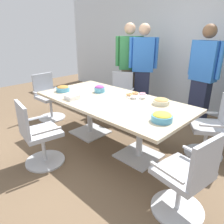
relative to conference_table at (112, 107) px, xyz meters
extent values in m
cube|color=brown|center=(0.00, 0.00, -0.63)|extent=(10.00, 10.00, 0.01)
cube|color=silver|center=(0.00, 2.40, 0.77)|extent=(8.00, 0.10, 2.80)
cube|color=#CCB793|center=(0.00, 0.00, 0.10)|extent=(2.40, 1.20, 0.04)
cube|color=silver|center=(-0.55, 0.00, -0.61)|extent=(0.56, 0.56, 0.02)
cylinder|color=silver|center=(-0.55, 0.00, -0.26)|extent=(0.09, 0.09, 0.69)
cube|color=silver|center=(0.55, 0.00, -0.61)|extent=(0.56, 0.56, 0.02)
cylinder|color=silver|center=(0.55, 0.00, -0.26)|extent=(0.09, 0.09, 0.69)
cylinder|color=silver|center=(-0.70, 0.95, -0.61)|extent=(0.73, 0.73, 0.02)
cylinder|color=silver|center=(-0.70, 0.95, -0.40)|extent=(0.05, 0.05, 0.41)
cube|color=#ADB2BC|center=(-0.70, 0.95, -0.17)|extent=(0.62, 0.62, 0.06)
cube|color=#ADB2BC|center=(-0.80, 1.14, 0.07)|extent=(0.40, 0.24, 0.42)
cube|color=silver|center=(-0.48, 1.07, -0.05)|extent=(0.20, 0.34, 0.02)
cube|color=silver|center=(-0.92, 0.83, -0.05)|extent=(0.20, 0.34, 0.02)
cylinder|color=silver|center=(-1.64, -0.13, -0.61)|extent=(0.55, 0.55, 0.02)
cylinder|color=silver|center=(-1.64, -0.13, -0.40)|extent=(0.05, 0.05, 0.41)
cube|color=#ADB2BC|center=(-1.64, -0.13, -0.17)|extent=(0.47, 0.47, 0.06)
cube|color=#ADB2BC|center=(-1.85, -0.13, 0.07)|extent=(0.05, 0.44, 0.42)
cube|color=silver|center=(-1.64, 0.12, -0.05)|extent=(0.37, 0.04, 0.02)
cube|color=silver|center=(-1.63, -0.37, -0.05)|extent=(0.37, 0.04, 0.02)
cylinder|color=silver|center=(-0.31, -1.03, -0.61)|extent=(0.62, 0.62, 0.02)
cylinder|color=silver|center=(-0.31, -1.03, -0.40)|extent=(0.05, 0.05, 0.41)
cube|color=#ADB2BC|center=(-0.31, -1.03, -0.17)|extent=(0.53, 0.53, 0.06)
cube|color=#ADB2BC|center=(-0.35, -1.24, 0.07)|extent=(0.44, 0.11, 0.42)
cube|color=silver|center=(-0.55, -0.99, -0.05)|extent=(0.09, 0.37, 0.02)
cube|color=silver|center=(-0.07, -1.07, -0.05)|extent=(0.09, 0.37, 0.02)
cylinder|color=silver|center=(1.44, -0.51, -0.61)|extent=(0.62, 0.62, 0.02)
cylinder|color=silver|center=(1.44, -0.51, -0.40)|extent=(0.05, 0.05, 0.41)
cube|color=#ADB2BC|center=(1.44, -0.51, -0.17)|extent=(0.53, 0.53, 0.06)
cube|color=#ADB2BC|center=(1.65, -0.54, 0.07)|extent=(0.11, 0.44, 0.42)
cube|color=silver|center=(1.41, -0.75, -0.05)|extent=(0.37, 0.09, 0.02)
cube|color=silver|center=(1.48, -0.27, -0.05)|extent=(0.37, 0.09, 0.02)
cylinder|color=silver|center=(1.21, 0.72, -0.61)|extent=(0.75, 0.75, 0.02)
cylinder|color=silver|center=(1.21, 0.72, -0.40)|extent=(0.05, 0.05, 0.41)
cube|color=#ADB2BC|center=(1.21, 0.72, -0.17)|extent=(0.64, 0.64, 0.06)
cube|color=silver|center=(1.35, 0.52, -0.05)|extent=(0.32, 0.24, 0.02)
cube|color=silver|center=(1.06, 0.92, -0.05)|extent=(0.32, 0.24, 0.02)
cube|color=brown|center=(-0.98, 1.55, -0.18)|extent=(0.37, 0.37, 0.89)
cube|color=#388C4C|center=(-0.98, 1.55, 0.62)|extent=(0.46, 0.47, 0.71)
sphere|color=#DBAD89|center=(-0.98, 1.55, 1.13)|extent=(0.24, 0.24, 0.24)
cylinder|color=#388C4C|center=(-0.80, 1.74, 0.66)|extent=(0.11, 0.11, 0.64)
cylinder|color=#388C4C|center=(-1.17, 1.36, 0.66)|extent=(0.11, 0.11, 0.64)
cube|color=#232842|center=(-0.62, 1.59, -0.18)|extent=(0.38, 0.35, 0.89)
cube|color=blue|center=(-0.62, 1.59, 0.61)|extent=(0.49, 0.44, 0.70)
sphere|color=#DBAD89|center=(-0.62, 1.59, 1.11)|extent=(0.24, 0.24, 0.24)
cylinder|color=blue|center=(-0.41, 1.74, 0.65)|extent=(0.11, 0.11, 0.63)
cylinder|color=blue|center=(-0.84, 1.43, 0.65)|extent=(0.11, 0.11, 0.63)
cube|color=#232842|center=(0.66, 1.67, -0.19)|extent=(0.35, 0.25, 0.87)
cube|color=blue|center=(0.66, 1.67, 0.60)|extent=(0.47, 0.28, 0.69)
sphere|color=brown|center=(0.66, 1.67, 1.09)|extent=(0.24, 0.24, 0.24)
cylinder|color=blue|center=(0.92, 1.63, 0.63)|extent=(0.09, 0.09, 0.62)
cylinder|color=blue|center=(0.39, 1.71, 0.63)|extent=(0.09, 0.09, 0.62)
cylinder|color=#4C9EC6|center=(-0.44, 0.15, 0.17)|extent=(0.18, 0.18, 0.08)
ellipsoid|color=#9E3D8E|center=(-0.44, 0.15, 0.21)|extent=(0.16, 0.16, 0.07)
cylinder|color=#4C9EC6|center=(-0.93, -0.26, 0.16)|extent=(0.23, 0.23, 0.07)
ellipsoid|color=#AD702D|center=(-0.93, -0.26, 0.20)|extent=(0.20, 0.20, 0.06)
cylinder|color=beige|center=(0.64, 0.35, 0.16)|extent=(0.23, 0.23, 0.06)
ellipsoid|color=tan|center=(0.64, 0.35, 0.19)|extent=(0.21, 0.21, 0.06)
cylinder|color=#4C9EC6|center=(0.97, -0.16, 0.16)|extent=(0.25, 0.25, 0.08)
ellipsoid|color=yellow|center=(0.97, -0.16, 0.20)|extent=(0.22, 0.22, 0.07)
cylinder|color=white|center=(0.18, 0.38, 0.13)|extent=(0.33, 0.33, 0.01)
torus|color=white|center=(0.29, 0.36, 0.15)|extent=(0.11, 0.11, 0.03)
torus|color=pink|center=(0.20, 0.50, 0.15)|extent=(0.11, 0.11, 0.03)
torus|color=tan|center=(0.09, 0.45, 0.15)|extent=(0.11, 0.11, 0.03)
torus|color=tan|center=(0.08, 0.32, 0.15)|extent=(0.11, 0.11, 0.03)
torus|color=white|center=(0.21, 0.27, 0.15)|extent=(0.11, 0.11, 0.03)
cube|color=white|center=(-0.47, -0.40, 0.16)|extent=(0.18, 0.18, 0.07)
camera|label=1|loc=(2.14, -2.19, 1.14)|focal=34.09mm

